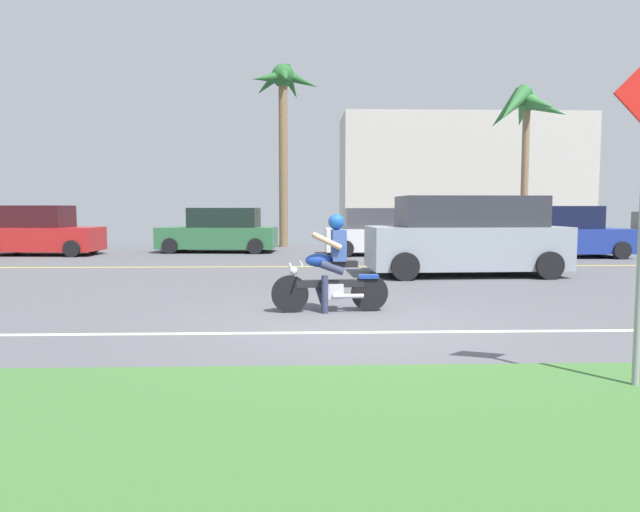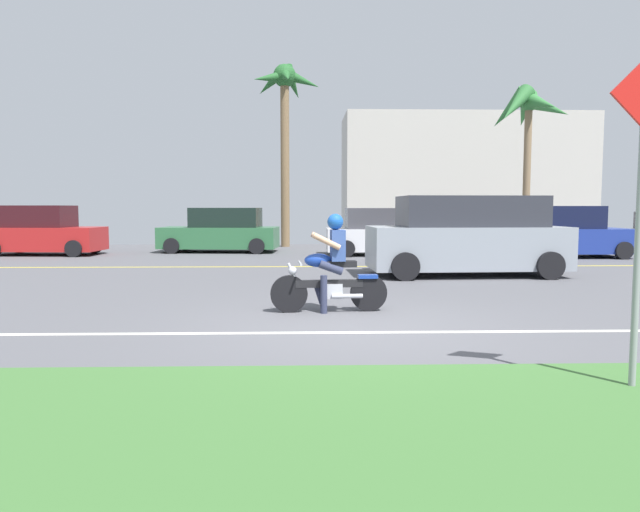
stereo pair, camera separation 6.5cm
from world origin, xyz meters
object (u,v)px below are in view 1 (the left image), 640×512
object	(u,v)px
parked_car_1	(220,232)
parked_car_0	(41,232)
parked_car_2	(387,233)
motorcyclist	(331,271)
parked_car_3	(566,233)
palm_tree_0	(283,97)
suv_nearby	(467,237)
palm_tree_1	(526,114)

from	to	relation	value
parked_car_1	parked_car_0	bearing A→B (deg)	-169.03
parked_car_1	parked_car_2	xyz separation A→B (m)	(5.94, -1.46, -0.00)
motorcyclist	parked_car_0	bearing A→B (deg)	129.84
motorcyclist	parked_car_0	world-z (taller)	parked_car_0
parked_car_3	palm_tree_0	world-z (taller)	palm_tree_0
suv_nearby	parked_car_0	bearing A→B (deg)	153.52
suv_nearby	parked_car_2	distance (m)	6.21
parked_car_0	parked_car_1	size ratio (longest dim) A/B	0.89
parked_car_0	palm_tree_1	distance (m)	18.37
parked_car_3	parked_car_1	bearing A→B (deg)	167.93
motorcyclist	palm_tree_0	world-z (taller)	palm_tree_0
suv_nearby	parked_car_1	world-z (taller)	suv_nearby
parked_car_0	palm_tree_1	size ratio (longest dim) A/B	0.61
parked_car_3	palm_tree_1	world-z (taller)	palm_tree_1
parked_car_1	parked_car_2	distance (m)	6.12
motorcyclist	parked_car_1	distance (m)	12.88
motorcyclist	suv_nearby	bearing A→B (deg)	53.85
suv_nearby	parked_car_3	xyz separation A→B (m)	(4.78, 5.08, -0.15)
motorcyclist	parked_car_3	xyz separation A→B (m)	(8.31, 9.91, 0.13)
motorcyclist	palm_tree_1	world-z (taller)	palm_tree_1
parked_car_0	parked_car_1	world-z (taller)	parked_car_0
suv_nearby	palm_tree_0	world-z (taller)	palm_tree_0
parked_car_1	palm_tree_0	xyz separation A→B (m)	(2.25, 2.88, 5.38)
suv_nearby	palm_tree_1	bearing A→B (deg)	61.59
parked_car_1	parked_car_3	bearing A→B (deg)	-12.07
parked_car_1	parked_car_3	xyz separation A→B (m)	(11.74, -2.51, 0.02)
parked_car_1	parked_car_2	size ratio (longest dim) A/B	0.98
suv_nearby	parked_car_0	xyz separation A→B (m)	(-12.92, 6.43, -0.14)
motorcyclist	parked_car_3	world-z (taller)	parked_car_3
parked_car_3	palm_tree_0	xyz separation A→B (m)	(-9.49, 5.39, 5.36)
parked_car_0	parked_car_1	xyz separation A→B (m)	(5.96, 1.16, -0.03)
suv_nearby	parked_car_0	world-z (taller)	suv_nearby
suv_nearby	parked_car_3	size ratio (longest dim) A/B	1.31
motorcyclist	parked_car_2	size ratio (longest dim) A/B	0.42
parked_car_1	palm_tree_1	bearing A→B (deg)	5.76
suv_nearby	parked_car_3	distance (m)	6.98
parked_car_2	palm_tree_0	size ratio (longest dim) A/B	0.58
palm_tree_1	parked_car_2	bearing A→B (deg)	-155.33
palm_tree_1	motorcyclist	bearing A→B (deg)	-121.31
motorcyclist	palm_tree_1	xyz separation A→B (m)	(8.27, 13.60, 4.60)
parked_car_0	parked_car_3	bearing A→B (deg)	-4.37
palm_tree_0	parked_car_0	bearing A→B (deg)	-153.85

